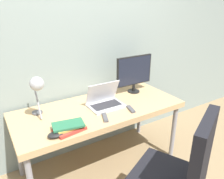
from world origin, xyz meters
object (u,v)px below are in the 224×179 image
object	(u,v)px
office_chair	(179,173)
game_controller	(57,134)
monitor	(134,72)
desk_lamp	(37,87)
laptop	(105,101)
book_stack	(69,127)

from	to	relation	value
office_chair	game_controller	bearing A→B (deg)	133.34
monitor	game_controller	xyz separation A→B (m)	(-1.09, -0.43, -0.23)
desk_lamp	laptop	bearing A→B (deg)	-5.00
desk_lamp	book_stack	world-z (taller)	desk_lamp
laptop	office_chair	bearing A→B (deg)	-87.00
desk_lamp	game_controller	world-z (taller)	desk_lamp
book_stack	game_controller	size ratio (longest dim) A/B	1.91
monitor	office_chair	bearing A→B (deg)	-110.84
game_controller	laptop	bearing A→B (deg)	24.74
monitor	desk_lamp	distance (m)	1.13
monitor	desk_lamp	world-z (taller)	monitor
laptop	desk_lamp	bearing A→B (deg)	175.00
laptop	book_stack	world-z (taller)	laptop
book_stack	monitor	bearing A→B (deg)	22.46
laptop	office_chair	xyz separation A→B (m)	(0.05, -0.98, -0.19)
monitor	laptop	bearing A→B (deg)	-162.50
monitor	game_controller	bearing A→B (deg)	-158.38
office_chair	book_stack	xyz separation A→B (m)	(-0.54, 0.73, 0.17)
monitor	book_stack	bearing A→B (deg)	-157.54
desk_lamp	office_chair	xyz separation A→B (m)	(0.69, -1.04, -0.46)
monitor	book_stack	distance (m)	1.07
office_chair	desk_lamp	bearing A→B (deg)	123.76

